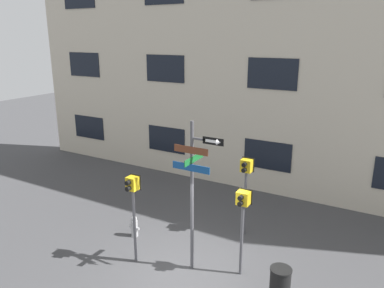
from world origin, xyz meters
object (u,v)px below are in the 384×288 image
at_px(pedestrian_signal_left, 133,196).
at_px(pedestrian_signal_across, 246,175).
at_px(fire_hydrant, 134,226).
at_px(pedestrian_signal_right, 243,210).
at_px(trash_bin, 280,286).
at_px(street_sign_pole, 194,184).

relative_size(pedestrian_signal_left, pedestrian_signal_across, 1.01).
xyz_separation_m(pedestrian_signal_left, fire_hydrant, (-0.89, 1.08, -1.66)).
bearing_deg(fire_hydrant, pedestrian_signal_right, -2.68).
distance_m(fire_hydrant, trash_bin, 5.01).
relative_size(street_sign_pole, trash_bin, 4.39).
xyz_separation_m(fire_hydrant, trash_bin, (4.95, -0.78, 0.14)).
distance_m(street_sign_pole, trash_bin, 3.18).
bearing_deg(street_sign_pole, pedestrian_signal_left, -162.76).
xyz_separation_m(street_sign_pole, pedestrian_signal_right, (1.20, 0.41, -0.60)).
height_order(fire_hydrant, trash_bin, trash_bin).
height_order(street_sign_pole, fire_hydrant, street_sign_pole).
height_order(street_sign_pole, pedestrian_signal_across, street_sign_pole).
bearing_deg(pedestrian_signal_across, pedestrian_signal_left, -125.08).
distance_m(pedestrian_signal_across, fire_hydrant, 3.89).
relative_size(pedestrian_signal_left, pedestrian_signal_right, 1.07).
bearing_deg(street_sign_pole, fire_hydrant, 166.94).
distance_m(pedestrian_signal_right, fire_hydrant, 4.02).
height_order(pedestrian_signal_right, pedestrian_signal_across, pedestrian_signal_across).
bearing_deg(trash_bin, pedestrian_signal_left, -175.76).
relative_size(pedestrian_signal_left, fire_hydrant, 3.70).
bearing_deg(street_sign_pole, pedestrian_signal_right, 18.80).
distance_m(pedestrian_signal_right, pedestrian_signal_across, 2.18).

